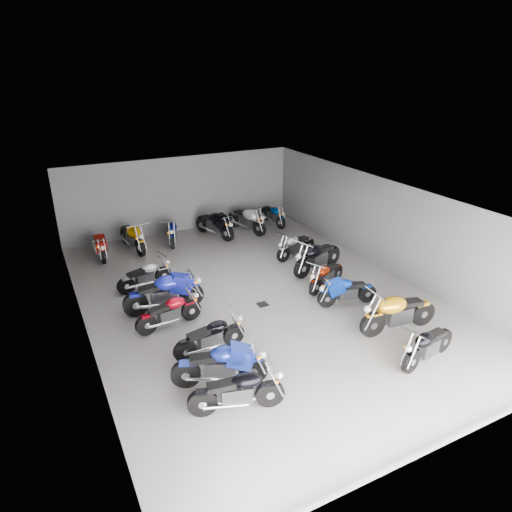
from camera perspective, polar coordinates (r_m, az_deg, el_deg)
The scene contains 24 objects.
ground at distance 14.35m, azimuth -0.11°, elevation -5.21°, with size 14.00×14.00×0.00m, color #989690.
wall_back at distance 19.84m, azimuth -9.36°, elevation 7.60°, with size 10.00×0.10×3.20m, color slate.
wall_left at distance 12.44m, azimuth -21.16°, elevation -3.33°, with size 0.10×14.00×3.20m, color slate.
wall_right at distance 16.39m, azimuth 15.72°, elevation 3.70°, with size 0.10×14.00×3.20m, color slate.
ceiling at distance 13.13m, azimuth -0.12°, elevation 7.25°, with size 10.00×14.00×0.04m, color black.
drain_grate at distance 13.96m, azimuth 0.83°, elevation -6.06°, with size 0.32×0.32×0.01m, color black.
motorcycle_left_a at distance 9.91m, azimuth -2.28°, elevation -16.52°, with size 2.02×0.69×0.91m.
motorcycle_left_b at distance 10.58m, azimuth -4.43°, elevation -13.41°, with size 2.10×0.93×0.97m.
motorcycle_left_c at distance 11.66m, azimuth -5.68°, elevation -9.98°, with size 1.95×0.43×0.86m.
motorcycle_left_d at distance 12.87m, azimuth -10.73°, elevation -6.87°, with size 1.94×0.47×0.85m.
motorcycle_left_e at distance 13.66m, azimuth -11.34°, elevation -4.56°, with size 2.39×0.52×1.05m.
motorcycle_left_f at distance 15.16m, azimuth -13.65°, elevation -2.39°, with size 1.87×0.51×0.83m.
motorcycle_right_a at distance 12.03m, azimuth 20.67°, elevation -10.38°, with size 1.97×0.56×0.87m.
motorcycle_right_b at distance 13.01m, azimuth 17.30°, elevation -6.74°, with size 2.36×0.53×1.04m.
motorcycle_right_c at distance 14.02m, azimuth 11.25°, elevation -4.32°, with size 1.87×0.56×0.83m.
motorcycle_right_d at distance 14.92m, azimuth 8.74°, elevation -2.39°, with size 1.79×0.87×0.84m.
motorcycle_right_e at distance 16.00m, azimuth 7.67°, elevation -0.10°, with size 2.27×0.79×1.02m.
motorcycle_right_f at distance 17.14m, azimuth 4.96°, elevation 1.32°, with size 1.91×0.66×0.86m.
motorcycle_back_a at distance 18.05m, azimuth -18.97°, elevation 1.34°, with size 0.41×2.07×0.91m.
motorcycle_back_b at distance 18.35m, azimuth -15.18°, elevation 2.35°, with size 0.55×2.31×1.02m.
motorcycle_back_c at distance 18.77m, azimuth -10.39°, elevation 3.09°, with size 0.79×2.01×0.91m.
motorcycle_back_d at distance 19.17m, azimuth -5.15°, elevation 3.97°, with size 0.87×2.21×1.00m.
motorcycle_back_e at distance 19.69m, azimuth -1.13°, elevation 4.60°, with size 0.78×2.25×1.01m.
motorcycle_back_f at distance 20.59m, azimuth 2.16°, elevation 5.20°, with size 0.40×1.98×0.87m.
Camera 1 is at (-5.70, -11.27, 6.82)m, focal length 32.00 mm.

